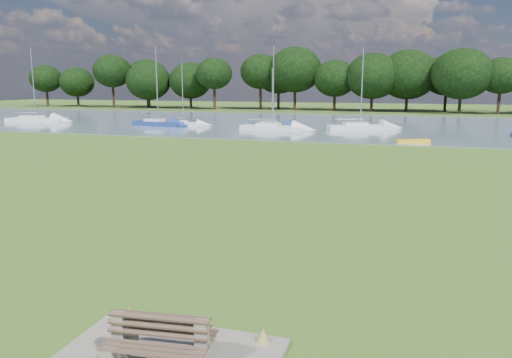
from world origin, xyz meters
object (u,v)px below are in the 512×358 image
(kayak, at_px, (413,141))
(sailboat_7, at_px, (272,124))
(sailboat_1, at_px, (272,126))
(sailboat_4, at_px, (183,123))
(sailboat_2, at_px, (36,118))
(sailboat_8, at_px, (360,125))
(sailboat_0, at_px, (158,122))
(bench_pair, at_px, (160,342))

(kayak, distance_m, sailboat_7, 19.25)
(sailboat_1, height_order, sailboat_4, sailboat_1)
(sailboat_2, xyz_separation_m, sailboat_8, (42.08, 1.63, -0.02))
(sailboat_0, distance_m, sailboat_1, 14.77)
(sailboat_4, bearing_deg, sailboat_7, -5.29)
(kayak, relative_size, sailboat_0, 0.32)
(bench_pair, height_order, sailboat_0, sailboat_0)
(sailboat_4, xyz_separation_m, sailboat_7, (10.72, 1.44, -0.01))
(sailboat_4, relative_size, sailboat_8, 0.83)
(sailboat_4, height_order, sailboat_8, sailboat_8)
(kayak, bearing_deg, bench_pair, -121.01)
(bench_pair, distance_m, sailboat_1, 46.81)
(bench_pair, relative_size, sailboat_0, 0.22)
(sailboat_0, distance_m, sailboat_7, 13.90)
(sailboat_1, bearing_deg, bench_pair, -72.22)
(sailboat_0, height_order, sailboat_4, sailboat_0)
(sailboat_0, bearing_deg, sailboat_8, 13.89)
(sailboat_1, xyz_separation_m, sailboat_8, (9.19, 3.15, 0.04))
(kayak, bearing_deg, sailboat_4, 136.21)
(bench_pair, relative_size, sailboat_8, 0.23)
(bench_pair, xyz_separation_m, sailboat_7, (-11.23, 48.95, -0.08))
(sailboat_0, relative_size, sailboat_1, 1.03)
(sailboat_0, xyz_separation_m, sailboat_4, (3.02, 0.65, -0.11))
(sailboat_4, bearing_deg, sailboat_1, -21.84)
(sailboat_2, bearing_deg, sailboat_8, -2.67)
(bench_pair, relative_size, sailboat_4, 0.27)
(sailboat_0, distance_m, sailboat_4, 3.10)
(sailboat_7, distance_m, sailboat_8, 10.18)
(bench_pair, distance_m, sailboat_8, 48.84)
(bench_pair, distance_m, kayak, 38.28)
(sailboat_4, distance_m, sailboat_7, 10.81)
(sailboat_4, bearing_deg, sailboat_2, 167.91)
(kayak, distance_m, sailboat_2, 48.62)
(sailboat_8, bearing_deg, sailboat_2, 159.26)
(bench_pair, bearing_deg, sailboat_4, 108.76)
(sailboat_2, relative_size, sailboat_7, 1.42)
(kayak, height_order, sailboat_1, sailboat_1)
(kayak, relative_size, sailboat_2, 0.31)
(sailboat_4, distance_m, sailboat_8, 20.94)
(bench_pair, relative_size, kayak, 0.69)
(bench_pair, height_order, sailboat_2, sailboat_2)
(sailboat_4, bearing_deg, bench_pair, -78.15)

